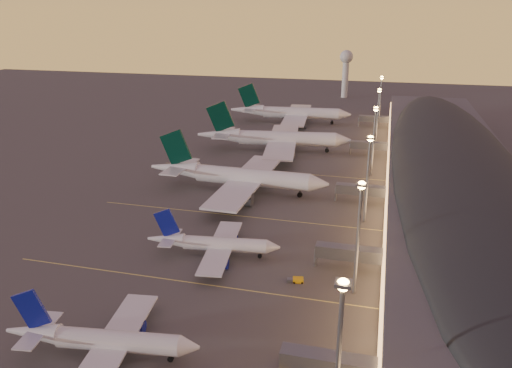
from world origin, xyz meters
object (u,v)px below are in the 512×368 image
at_px(airliner_wide_far, 290,113).
at_px(radar_tower, 346,66).
at_px(airliner_narrow_south, 102,340).
at_px(baggage_tug_c, 296,280).
at_px(baggage_tug_a, 292,362).
at_px(airliner_narrow_north, 213,244).
at_px(airliner_wide_near, 237,176).
at_px(airliner_wide_mid, 274,138).

bearing_deg(airliner_wide_far, radar_tower, 72.12).
height_order(airliner_narrow_south, baggage_tug_c, airliner_narrow_south).
bearing_deg(baggage_tug_a, baggage_tug_c, 86.64).
xyz_separation_m(airliner_narrow_north, airliner_wide_near, (-8.02, 46.86, 2.08)).
relative_size(airliner_narrow_south, baggage_tug_c, 9.25).
bearing_deg(radar_tower, baggage_tug_a, -86.54).
xyz_separation_m(airliner_narrow_north, baggage_tug_a, (26.88, -35.50, -2.61)).
relative_size(airliner_wide_near, airliner_wide_far, 0.96).
height_order(airliner_narrow_north, baggage_tug_c, airliner_narrow_north).
xyz_separation_m(airliner_narrow_south, airliner_wide_far, (-5.12, 200.34, 2.12)).
height_order(airliner_wide_near, baggage_tug_a, airliner_wide_near).
height_order(airliner_narrow_south, airliner_wide_far, airliner_wide_far).
bearing_deg(airliner_wide_mid, airliner_narrow_south, -97.67).
relative_size(airliner_narrow_south, airliner_wide_far, 0.54).
distance_m(airliner_wide_mid, baggage_tug_a, 140.02).
bearing_deg(airliner_narrow_north, airliner_wide_mid, 86.75).
distance_m(airliner_wide_far, radar_tower, 96.13).
height_order(airliner_wide_mid, baggage_tug_a, airliner_wide_mid).
distance_m(airliner_wide_near, radar_tower, 205.56).
height_order(airliner_wide_far, baggage_tug_c, airliner_wide_far).
bearing_deg(airliner_wide_near, baggage_tug_a, -65.65).
height_order(airliner_narrow_south, airliner_narrow_north, airliner_narrow_south).
distance_m(airliner_wide_near, baggage_tug_c, 62.72).
bearing_deg(radar_tower, baggage_tug_c, -87.14).
distance_m(airliner_narrow_north, airliner_wide_far, 159.04).
distance_m(airliner_narrow_south, baggage_tug_a, 33.80).
xyz_separation_m(airliner_narrow_north, radar_tower, (9.58, 250.98, 18.74)).
xyz_separation_m(airliner_wide_mid, airliner_wide_far, (-4.01, 58.43, -0.12)).
xyz_separation_m(airliner_narrow_north, baggage_tug_c, (22.49, -7.73, -2.63)).
bearing_deg(baggage_tug_c, baggage_tug_a, -92.07).
relative_size(airliner_wide_mid, radar_tower, 2.07).
bearing_deg(baggage_tug_c, airliner_wide_near, 108.16).
height_order(radar_tower, baggage_tug_a, radar_tower).
xyz_separation_m(airliner_wide_far, baggage_tug_c, (33.84, -166.35, -4.92)).
bearing_deg(baggage_tug_a, radar_tower, 81.12).
bearing_deg(baggage_tug_c, airliner_wide_mid, 94.40).
bearing_deg(airliner_narrow_north, airliner_wide_far, 86.66).
height_order(airliner_narrow_south, radar_tower, radar_tower).
distance_m(baggage_tug_a, baggage_tug_c, 28.11).
xyz_separation_m(airliner_wide_far, radar_tower, (20.92, 92.37, 16.45)).
relative_size(airliner_wide_near, baggage_tug_c, 16.33).
height_order(airliner_narrow_north, radar_tower, radar_tower).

